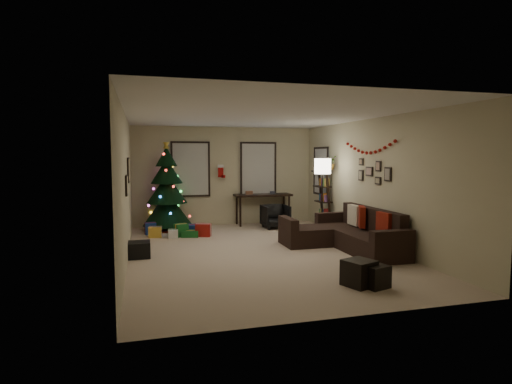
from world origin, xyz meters
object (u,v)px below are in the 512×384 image
sofa (347,235)px  desk (263,198)px  desk_chair (275,216)px  bookshelf (324,197)px  christmas_tree (167,192)px

sofa → desk: size_ratio=1.64×
sofa → desk: (-0.84, 3.35, 0.48)m
sofa → desk_chair: 2.79m
desk → bookshelf: size_ratio=0.90×
sofa → bookshelf: bookshelf is taller
christmas_tree → bookshelf: (3.90, -1.11, -0.12)m
christmas_tree → desk: size_ratio=1.48×
christmas_tree → desk_chair: christmas_tree is taller
sofa → desk_chair: size_ratio=4.14×
christmas_tree → desk_chair: bearing=-11.0°
desk → desk_chair: (0.16, -0.65, -0.44)m
desk → desk_chair: size_ratio=2.53×
sofa → bookshelf: 2.25m
desk_chair → desk: bearing=102.4°
desk_chair → bookshelf: size_ratio=0.36×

